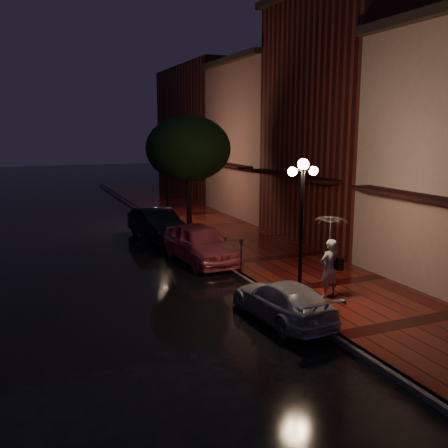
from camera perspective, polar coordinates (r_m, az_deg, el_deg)
name	(u,v)px	position (r m, az deg, el deg)	size (l,w,h in m)	color
ground	(224,267)	(19.49, 0.05, -4.93)	(120.00, 120.00, 0.00)	black
sidewalk	(275,259)	(20.41, 5.90, -4.04)	(4.50, 60.00, 0.15)	#470D0C
curb	(224,265)	(19.47, 0.05, -4.72)	(0.25, 60.00, 0.15)	#595451
storefront_mid	(348,124)	(23.99, 14.04, 11.01)	(5.00, 8.00, 11.00)	#511914
storefront_far	(267,142)	(30.80, 4.97, 9.31)	(5.00, 8.00, 9.00)	#8C5951
storefront_extra	(209,133)	(39.93, -1.76, 10.40)	(5.00, 12.00, 10.00)	#511914
streetlamp_near	(302,223)	(14.70, 8.85, 0.14)	(0.96, 0.36, 4.31)	black
streetlamp_far	(167,179)	(27.51, -6.54, 5.14)	(0.96, 0.36, 4.31)	black
street_tree	(189,151)	(24.61, -4.06, 8.36)	(4.16, 4.16, 5.80)	black
pink_car	(200,243)	(20.07, -2.73, -2.20)	(1.83, 4.54, 1.55)	#E05C6B
navy_car	(157,224)	(24.48, -7.65, 0.04)	(1.59, 4.57, 1.50)	black
silver_car	(282,301)	(14.22, 6.68, -8.70)	(1.56, 3.84, 1.11)	#ADACB4
woman_with_umbrella	(330,243)	(15.54, 12.05, -2.19)	(1.07, 1.09, 2.58)	silver
parking_meter	(241,252)	(18.23, 1.99, -3.19)	(0.11, 0.09, 1.20)	black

